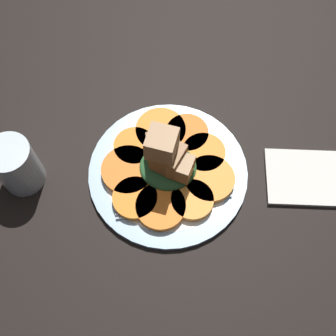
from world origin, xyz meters
TOP-DOWN VIEW (x-y plane):
  - table_slab at (0.00, 0.00)cm, footprint 120.00×120.00cm
  - plate at (0.00, 0.00)cm, footprint 26.60×26.60cm
  - carrot_slice_0 at (-6.60, -0.50)cm, footprint 8.81×8.81cm
  - carrot_slice_1 at (-5.07, -5.43)cm, footprint 7.21×7.21cm
  - carrot_slice_2 at (-0.89, -6.66)cm, footprint 8.00×8.00cm
  - carrot_slice_3 at (4.09, -5.36)cm, footprint 6.87×6.87cm
  - carrot_slice_4 at (6.86, -1.54)cm, footprint 8.27×8.27cm
  - carrot_slice_5 at (5.88, 3.20)cm, footprint 7.31×7.31cm
  - carrot_slice_6 at (3.00, 6.90)cm, footprint 7.39×7.39cm
  - carrot_slice_7 at (-1.57, 7.33)cm, footprint 8.68×8.68cm
  - carrot_slice_8 at (-5.82, 3.97)cm, footprint 7.10×7.10cm
  - center_pile at (-0.20, -0.01)cm, footprint 9.38×8.44cm
  - fork at (0.68, -5.92)cm, footprint 18.85×5.69cm
  - water_glass at (-23.97, -1.79)cm, footprint 6.99×6.99cm
  - napkin at (24.87, -0.30)cm, footprint 16.84×10.10cm

SIDE VIEW (x-z plane):
  - table_slab at x=0.00cm, z-range 0.00..2.00cm
  - napkin at x=24.87cm, z-range 2.00..2.80cm
  - plate at x=0.00cm, z-range 1.99..3.04cm
  - fork at x=0.68cm, z-range 3.10..3.50cm
  - carrot_slice_0 at x=-6.60cm, z-range 3.10..4.34cm
  - carrot_slice_1 at x=-5.07cm, z-range 3.10..4.34cm
  - carrot_slice_2 at x=-0.89cm, z-range 3.10..4.34cm
  - carrot_slice_3 at x=4.09cm, z-range 3.10..4.34cm
  - carrot_slice_4 at x=6.86cm, z-range 3.10..4.34cm
  - carrot_slice_5 at x=5.88cm, z-range 3.10..4.34cm
  - carrot_slice_6 at x=3.00cm, z-range 3.10..4.34cm
  - carrot_slice_7 at x=-1.57cm, z-range 3.10..4.34cm
  - carrot_slice_8 at x=-5.82cm, z-range 3.10..4.34cm
  - water_glass at x=-23.97cm, z-range 2.00..11.42cm
  - center_pile at x=-0.20cm, z-range 1.74..13.04cm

